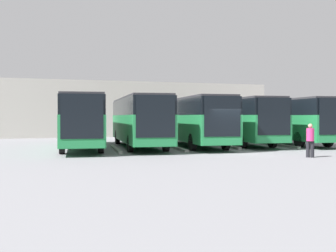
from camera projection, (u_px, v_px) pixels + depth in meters
name	position (u px, v px, depth m)	size (l,w,h in m)	color
ground_plane	(230.00, 153.00, 23.94)	(600.00, 600.00, 0.00)	gray
bus_0	(286.00, 119.00, 31.96)	(3.68, 12.55, 3.34)	#238447
curb_divider_0	(278.00, 145.00, 29.66)	(0.24, 5.91, 0.15)	#9E9E99
bus_1	(236.00, 119.00, 31.43)	(3.68, 12.55, 3.34)	#238447
curb_divider_1	(224.00, 145.00, 29.13)	(0.24, 5.91, 0.15)	#9E9E99
bus_2	(192.00, 120.00, 29.42)	(3.68, 12.55, 3.34)	#238447
curb_divider_2	(175.00, 148.00, 27.12)	(0.24, 5.91, 0.15)	#9E9E99
bus_3	(139.00, 120.00, 28.31)	(3.68, 12.55, 3.34)	#238447
curb_divider_3	(116.00, 149.00, 26.01)	(0.24, 5.91, 0.15)	#9E9E99
bus_4	(81.00, 120.00, 27.11)	(3.68, 12.55, 3.34)	#238447
pedestrian	(310.00, 139.00, 21.28)	(0.53, 0.53, 1.71)	black
station_building	(129.00, 110.00, 48.30)	(29.29, 13.17, 5.72)	beige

